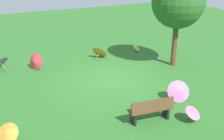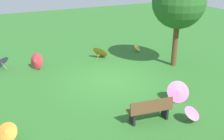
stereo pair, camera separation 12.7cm
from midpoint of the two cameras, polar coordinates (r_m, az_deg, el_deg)
ground at (r=13.04m, az=0.28°, el=-2.12°), size 40.00×40.00×0.00m
park_bench at (r=9.77m, az=8.32°, el=-8.23°), size 1.65×0.68×0.90m
shade_tree at (r=14.43m, az=14.05°, el=13.55°), size 2.69×2.69×4.72m
parasol_pink_0 at (r=10.09m, az=16.86°, el=-8.52°), size 0.75×0.72×0.59m
parasol_orange_0 at (r=9.38m, az=-20.95°, el=-12.09°), size 0.93×0.92×0.60m
parasol_orange_1 at (r=15.89m, az=-2.18°, el=3.93°), size 1.08×1.13×0.78m
parasol_purple_0 at (r=15.32m, az=-22.06°, el=1.66°), size 1.09×1.05×0.79m
parasol_pink_1 at (r=11.36m, az=14.04°, el=-4.40°), size 1.07×0.93×0.83m
parasol_yellow_0 at (r=17.07m, az=5.63°, el=4.77°), size 0.74×0.75×0.52m
parasol_red_1 at (r=14.67m, az=-15.49°, el=1.76°), size 0.87×0.98×0.89m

